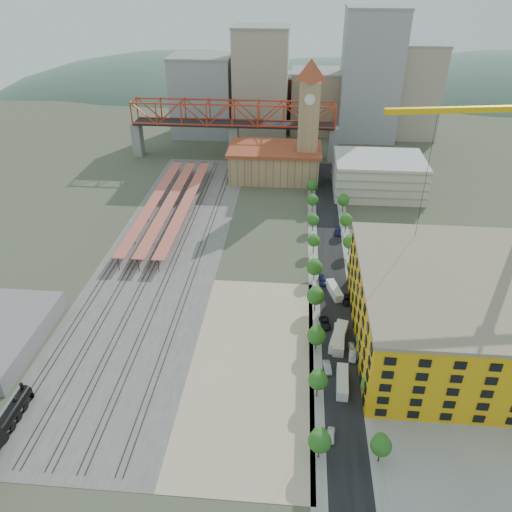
# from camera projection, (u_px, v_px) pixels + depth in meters

# --- Properties ---
(ground) EXTENTS (400.00, 400.00, 0.00)m
(ground) POSITION_uv_depth(u_px,v_px,m) (277.00, 287.00, 140.47)
(ground) COLOR #474C38
(ground) RESTS_ON ground
(ballast_strip) EXTENTS (36.00, 165.00, 0.06)m
(ballast_strip) POSITION_uv_depth(u_px,v_px,m) (166.00, 250.00, 158.05)
(ballast_strip) COLOR #605E59
(ballast_strip) RESTS_ON ground
(dirt_lot) EXTENTS (28.00, 67.00, 0.06)m
(dirt_lot) POSITION_uv_depth(u_px,v_px,m) (252.00, 364.00, 113.83)
(dirt_lot) COLOR tan
(dirt_lot) RESTS_ON ground
(street_asphalt) EXTENTS (12.00, 170.00, 0.06)m
(street_asphalt) POSITION_uv_depth(u_px,v_px,m) (331.00, 262.00, 152.11)
(street_asphalt) COLOR black
(street_asphalt) RESTS_ON ground
(sidewalk_west) EXTENTS (3.00, 170.00, 0.04)m
(sidewalk_west) POSITION_uv_depth(u_px,v_px,m) (313.00, 261.00, 152.52)
(sidewalk_west) COLOR gray
(sidewalk_west) RESTS_ON ground
(sidewalk_east) EXTENTS (3.00, 170.00, 0.04)m
(sidewalk_east) POSITION_uv_depth(u_px,v_px,m) (349.00, 263.00, 151.71)
(sidewalk_east) COLOR gray
(sidewalk_east) RESTS_ON ground
(construction_pad) EXTENTS (50.00, 90.00, 0.06)m
(construction_pad) POSITION_uv_depth(u_px,v_px,m) (459.00, 343.00, 120.08)
(construction_pad) COLOR gray
(construction_pad) RESTS_ON ground
(rail_tracks) EXTENTS (26.56, 160.00, 0.18)m
(rail_tracks) POSITION_uv_depth(u_px,v_px,m) (160.00, 250.00, 158.12)
(rail_tracks) COLOR #382B23
(rail_tracks) RESTS_ON ground
(platform_canopies) EXTENTS (16.00, 80.00, 4.12)m
(platform_canopies) POSITION_uv_depth(u_px,v_px,m) (170.00, 202.00, 179.88)
(platform_canopies) COLOR #D15750
(platform_canopies) RESTS_ON ground
(station_hall) EXTENTS (38.00, 24.00, 13.10)m
(station_hall) POSITION_uv_depth(u_px,v_px,m) (275.00, 162.00, 207.49)
(station_hall) COLOR tan
(station_hall) RESTS_ON ground
(clock_tower) EXTENTS (12.00, 12.00, 52.00)m
(clock_tower) POSITION_uv_depth(u_px,v_px,m) (309.00, 111.00, 193.51)
(clock_tower) COLOR tan
(clock_tower) RESTS_ON ground
(parking_garage) EXTENTS (34.00, 26.00, 14.00)m
(parking_garage) POSITION_uv_depth(u_px,v_px,m) (378.00, 175.00, 194.07)
(parking_garage) COLOR silver
(parking_garage) RESTS_ON ground
(truss_bridge) EXTENTS (94.00, 9.60, 25.60)m
(truss_bridge) POSITION_uv_depth(u_px,v_px,m) (233.00, 117.00, 222.35)
(truss_bridge) COLOR gray
(truss_bridge) RESTS_ON ground
(construction_building) EXTENTS (44.60, 50.60, 18.80)m
(construction_building) POSITION_uv_depth(u_px,v_px,m) (454.00, 311.00, 115.47)
(construction_building) COLOR #F0AB14
(construction_building) RESTS_ON ground
(street_trees) EXTENTS (15.40, 124.40, 8.00)m
(street_trees) POSITION_uv_depth(u_px,v_px,m) (333.00, 280.00, 143.58)
(street_trees) COLOR #1F5B1B
(street_trees) RESTS_ON ground
(skyline) EXTENTS (133.00, 46.00, 60.00)m
(skyline) POSITION_uv_depth(u_px,v_px,m) (307.00, 90.00, 249.84)
(skyline) COLOR #9EA0A3
(skyline) RESTS_ON ground
(distant_hills) EXTENTS (647.00, 264.00, 227.00)m
(distant_hills) POSITION_uv_depth(u_px,v_px,m) (347.00, 189.00, 400.26)
(distant_hills) COLOR #4C6B59
(distant_hills) RESTS_ON ground
(locomotive) EXTENTS (2.90, 22.40, 5.60)m
(locomotive) POSITION_uv_depth(u_px,v_px,m) (3.00, 428.00, 95.89)
(locomotive) COLOR black
(locomotive) RESTS_ON ground
(site_trailer_a) EXTENTS (2.96, 9.29, 2.51)m
(site_trailer_a) POSITION_uv_depth(u_px,v_px,m) (342.00, 382.00, 107.43)
(site_trailer_a) COLOR silver
(site_trailer_a) RESTS_ON ground
(site_trailer_b) EXTENTS (3.39, 9.89, 2.66)m
(site_trailer_b) POSITION_uv_depth(u_px,v_px,m) (339.00, 340.00, 119.11)
(site_trailer_b) COLOR silver
(site_trailer_b) RESTS_ON ground
(site_trailer_c) EXTENTS (5.24, 10.75, 2.85)m
(site_trailer_c) POSITION_uv_depth(u_px,v_px,m) (338.00, 337.00, 119.85)
(site_trailer_c) COLOR silver
(site_trailer_c) RESTS_ON ground
(site_trailer_d) EXTENTS (4.51, 8.91, 2.36)m
(site_trailer_d) POSITION_uv_depth(u_px,v_px,m) (334.00, 290.00, 137.03)
(site_trailer_d) COLOR silver
(site_trailer_d) RESTS_ON ground
(car_0) EXTENTS (1.97, 4.01, 1.31)m
(car_0) POSITION_uv_depth(u_px,v_px,m) (331.00, 435.00, 96.10)
(car_0) COLOR white
(car_0) RESTS_ON ground
(car_1) EXTENTS (2.06, 4.46, 1.41)m
(car_1) POSITION_uv_depth(u_px,v_px,m) (327.00, 367.00, 111.99)
(car_1) COLOR #A8A8AD
(car_1) RESTS_ON ground
(car_2) EXTENTS (3.12, 5.47, 1.44)m
(car_2) POSITION_uv_depth(u_px,v_px,m) (325.00, 323.00, 125.52)
(car_2) COLOR black
(car_2) RESTS_ON ground
(car_3) EXTENTS (2.79, 5.17, 1.42)m
(car_3) POSITION_uv_depth(u_px,v_px,m) (323.00, 281.00, 142.06)
(car_3) COLOR #1A1E4E
(car_3) RESTS_ON ground
(car_4) EXTENTS (1.80, 4.46, 1.52)m
(car_4) POSITION_uv_depth(u_px,v_px,m) (352.00, 349.00, 117.06)
(car_4) COLOR silver
(car_4) RESTS_ON ground
(car_5) EXTENTS (2.26, 5.04, 1.61)m
(car_5) POSITION_uv_depth(u_px,v_px,m) (353.00, 355.00, 115.45)
(car_5) COLOR #AEAFB4
(car_5) RESTS_ON ground
(car_6) EXTENTS (2.64, 5.02, 1.35)m
(car_6) POSITION_uv_depth(u_px,v_px,m) (346.00, 300.00, 134.17)
(car_6) COLOR black
(car_6) RESTS_ON ground
(car_7) EXTENTS (2.68, 5.33, 1.49)m
(car_7) POSITION_uv_depth(u_px,v_px,m) (338.00, 232.00, 167.33)
(car_7) COLOR navy
(car_7) RESTS_ON ground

